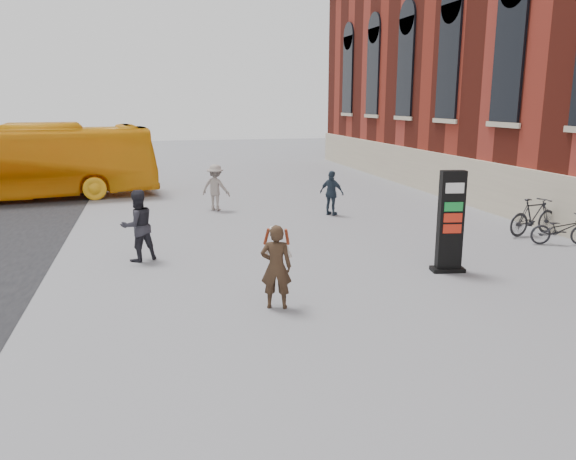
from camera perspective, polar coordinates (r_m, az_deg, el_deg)
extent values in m
plane|color=#9E9EA3|center=(10.48, 1.02, -9.15)|extent=(100.00, 100.00, 0.00)
cube|color=beige|center=(19.71, 23.73, 2.97)|extent=(0.18, 44.00, 1.80)
cube|color=black|center=(13.60, 16.18, 0.80)|extent=(0.61, 0.33, 2.40)
cube|color=black|center=(13.88, 15.88, -3.86)|extent=(0.82, 0.50, 0.10)
cube|color=white|center=(13.46, 16.40, 4.20)|extent=(0.47, 0.34, 0.24)
cube|color=#11712B|center=(13.53, 16.28, 2.39)|extent=(0.47, 0.34, 0.21)
cube|color=#A41E0F|center=(13.58, 16.21, 1.31)|extent=(0.47, 0.34, 0.21)
cube|color=#A41E0F|center=(13.63, 16.14, 0.24)|extent=(0.47, 0.34, 0.21)
imported|color=#322015|center=(10.83, -1.22, -3.76)|extent=(0.69, 0.55, 1.66)
cylinder|color=white|center=(10.64, -1.24, 0.14)|extent=(0.23, 0.23, 0.06)
cone|color=white|center=(10.97, -0.10, -1.91)|extent=(0.27, 0.24, 0.40)
cylinder|color=maroon|center=(10.91, -0.10, -0.68)|extent=(0.16, 0.12, 0.34)
cone|color=white|center=(11.00, -2.18, -1.89)|extent=(0.24, 0.28, 0.40)
cylinder|color=maroon|center=(10.94, -2.19, -0.65)|extent=(0.12, 0.16, 0.34)
imported|color=#F6A513|center=(25.37, -25.93, 6.22)|extent=(11.29, 3.85, 3.08)
imported|color=#29282F|center=(14.54, -15.02, 0.43)|extent=(1.09, 1.00, 1.81)
imported|color=gray|center=(20.83, -7.37, 4.30)|extent=(1.26, 1.13, 1.70)
imported|color=#2A3746|center=(19.84, 4.47, 3.76)|extent=(0.91, 0.94, 1.58)
imported|color=black|center=(17.49, 25.98, 0.05)|extent=(1.76, 1.03, 0.87)
imported|color=black|center=(18.37, 23.67, 1.26)|extent=(1.96, 0.91, 1.13)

